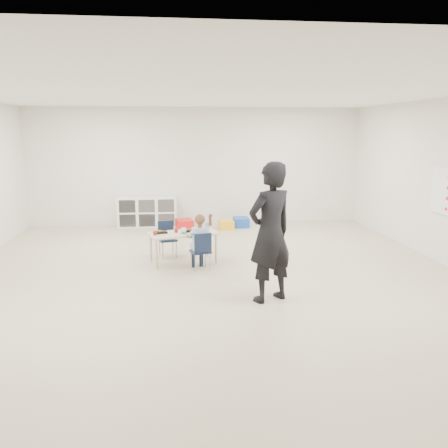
{
  "coord_description": "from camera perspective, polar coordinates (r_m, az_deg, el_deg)",
  "views": [
    {
      "loc": [
        -0.63,
        -6.99,
        2.26
      ],
      "look_at": [
        0.17,
        0.08,
        0.85
      ],
      "focal_mm": 38.0,
      "sensor_mm": 36.0,
      "label": 1
    }
  ],
  "objects": [
    {
      "name": "apple_far",
      "position": [
        8.03,
        -8.31,
        -1.08
      ],
      "size": [
        0.07,
        0.07,
        0.07
      ],
      "primitive_type": "sphere",
      "color": "maroon",
      "rests_on": "table"
    },
    {
      "name": "apple_near",
      "position": [
        8.18,
        -5.79,
        -0.79
      ],
      "size": [
        0.07,
        0.07,
        0.07
      ],
      "primitive_type": "sphere",
      "color": "maroon",
      "rests_on": "table"
    },
    {
      "name": "chair_far",
      "position": [
        8.67,
        -6.8,
        -1.82
      ],
      "size": [
        0.37,
        0.36,
        0.64
      ],
      "primitive_type": null,
      "rotation": [
        0.0,
        0.0,
        0.25
      ],
      "color": "#101B32",
      "rests_on": "ground"
    },
    {
      "name": "rules_poster",
      "position": [
        8.94,
        24.71,
        3.7
      ],
      "size": [
        0.02,
        0.6,
        0.8
      ],
      "primitive_type": "cube",
      "color": "white",
      "rests_on": "room"
    },
    {
      "name": "bin_red",
      "position": [
        11.01,
        -4.77,
        -0.06
      ],
      "size": [
        0.43,
        0.52,
        0.23
      ],
      "primitive_type": "cube",
      "rotation": [
        0.0,
        0.0,
        0.14
      ],
      "color": "red",
      "rests_on": "ground"
    },
    {
      "name": "child",
      "position": [
        7.75,
        -2.86,
        -1.92
      ],
      "size": [
        0.51,
        0.51,
        1.0
      ],
      "primitive_type": null,
      "rotation": [
        0.0,
        0.0,
        0.25
      ],
      "color": "#ACC4E8",
      "rests_on": "chair_near"
    },
    {
      "name": "bin_blue",
      "position": [
        11.3,
        2.08,
        0.22
      ],
      "size": [
        0.35,
        0.44,
        0.22
      ],
      "primitive_type": "cube",
      "rotation": [
        0.0,
        0.0,
        0.01
      ],
      "color": "#1748AF",
      "rests_on": "ground"
    },
    {
      "name": "chair_near",
      "position": [
        7.79,
        -2.85,
        -3.23
      ],
      "size": [
        0.37,
        0.36,
        0.64
      ],
      "primitive_type": null,
      "rotation": [
        0.0,
        0.0,
        0.25
      ],
      "color": "#101B32",
      "rests_on": "ground"
    },
    {
      "name": "room",
      "position": [
        7.07,
        -1.29,
        4.22
      ],
      "size": [
        9.0,
        9.02,
        2.8
      ],
      "color": "#C3B696",
      "rests_on": "ground"
    },
    {
      "name": "adult",
      "position": [
        6.27,
        5.58,
        -1.04
      ],
      "size": [
        0.81,
        0.71,
        1.87
      ],
      "primitive_type": "imported",
      "rotation": [
        0.0,
        0.0,
        3.63
      ],
      "color": "black",
      "rests_on": "ground"
    },
    {
      "name": "milk_carton",
      "position": [
        8.06,
        -4.89,
        -0.85
      ],
      "size": [
        0.08,
        0.08,
        0.1
      ],
      "primitive_type": "cube",
      "rotation": [
        0.0,
        0.0,
        0.25
      ],
      "color": "white",
      "rests_on": "table"
    },
    {
      "name": "lunch_tray_near",
      "position": [
        8.26,
        -4.29,
        -0.81
      ],
      "size": [
        0.25,
        0.21,
        0.03
      ],
      "primitive_type": "cube",
      "rotation": [
        0.0,
        0.0,
        0.25
      ],
      "color": "black",
      "rests_on": "table"
    },
    {
      "name": "lunch_tray_far",
      "position": [
        8.18,
        -7.66,
        -0.99
      ],
      "size": [
        0.25,
        0.21,
        0.03
      ],
      "primitive_type": "cube",
      "rotation": [
        0.0,
        0.0,
        0.25
      ],
      "color": "black",
      "rests_on": "table"
    },
    {
      "name": "bread_roll",
      "position": [
        8.16,
        -2.94,
        -0.8
      ],
      "size": [
        0.09,
        0.09,
        0.07
      ],
      "primitive_type": "ellipsoid",
      "color": "#BA824C",
      "rests_on": "table"
    },
    {
      "name": "cubby_shelf",
      "position": [
        11.44,
        -9.22,
        1.45
      ],
      "size": [
        1.4,
        0.4,
        0.7
      ],
      "primitive_type": "cube",
      "color": "white",
      "rests_on": "ground"
    },
    {
      "name": "bin_yellow",
      "position": [
        11.04,
        0.28,
        -0.08
      ],
      "size": [
        0.34,
        0.42,
        0.2
      ],
      "primitive_type": "cube",
      "rotation": [
        0.0,
        0.0,
        0.08
      ],
      "color": "yellow",
      "rests_on": "ground"
    },
    {
      "name": "table",
      "position": [
        8.23,
        -4.92,
        -2.82
      ],
      "size": [
        1.26,
        0.84,
        0.53
      ],
      "rotation": [
        0.0,
        0.0,
        0.25
      ],
      "color": "beige",
      "rests_on": "ground"
    }
  ]
}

